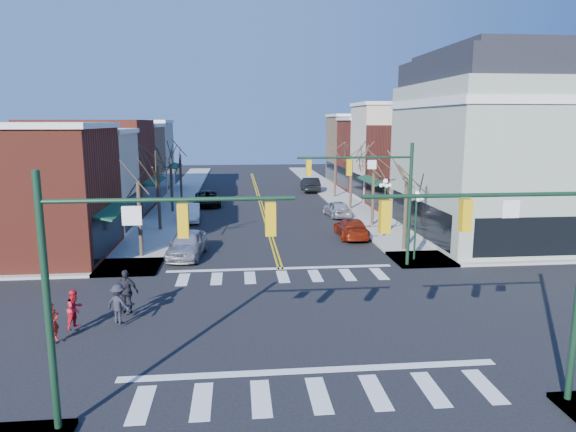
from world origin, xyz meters
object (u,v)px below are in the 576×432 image
object	(u,v)px
car_left_near	(187,244)
car_right_far	(310,185)
car_left_far	(208,198)
pedestrian_dark_b	(118,304)
pedestrian_dark_a	(126,291)
lamppost_corner	(416,214)
car_left_mid	(190,213)
car_right_near	(351,228)
victorian_corner	(502,146)
pedestrian_red_b	(75,309)
pedestrian_red_a	(52,322)
car_right_mid	(337,209)
lamppost_midblock	(385,198)

from	to	relation	value
car_left_near	car_right_far	distance (m)	31.65
car_left_far	pedestrian_dark_b	size ratio (longest dim) A/B	3.20
car_left_far	pedestrian_dark_a	size ratio (longest dim) A/B	2.75
lamppost_corner	car_right_far	bearing A→B (deg)	93.25
car_left_mid	car_right_near	xyz separation A→B (m)	(12.24, -7.38, -0.02)
victorian_corner	pedestrian_red_b	bearing A→B (deg)	-149.82
victorian_corner	car_right_far	distance (m)	28.25
lamppost_corner	pedestrian_red_b	world-z (taller)	lamppost_corner
car_left_far	car_left_near	bearing A→B (deg)	-95.29
car_left_mid	car_right_near	distance (m)	14.30
car_left_near	pedestrian_red_a	distance (m)	13.12
lamppost_corner	car_left_far	bearing A→B (deg)	121.23
victorian_corner	car_left_near	world-z (taller)	victorian_corner
car_right_mid	pedestrian_dark_a	xyz separation A→B (m)	(-13.70, -22.39, 0.39)
lamppost_corner	car_left_near	world-z (taller)	lamppost_corner
pedestrian_red_b	car_left_far	bearing A→B (deg)	18.74
lamppost_corner	pedestrian_dark_b	world-z (taller)	lamppost_corner
victorian_corner	car_left_far	distance (m)	27.94
victorian_corner	pedestrian_dark_b	bearing A→B (deg)	-148.70
car_right_mid	car_right_far	xyz separation A→B (m)	(0.00, 16.68, 0.12)
lamppost_corner	pedestrian_red_a	bearing A→B (deg)	-150.28
victorian_corner	car_left_far	world-z (taller)	victorian_corner
pedestrian_dark_b	car_left_far	bearing A→B (deg)	-68.06
car_left_near	car_left_mid	distance (m)	11.76
car_right_far	lamppost_midblock	bearing A→B (deg)	93.83
pedestrian_dark_b	lamppost_corner	bearing A→B (deg)	-125.68
lamppost_corner	car_right_near	distance (m)	7.52
car_left_near	car_right_near	world-z (taller)	car_left_near
lamppost_corner	pedestrian_dark_b	size ratio (longest dim) A/B	2.60
lamppost_midblock	car_right_near	world-z (taller)	lamppost_midblock
lamppost_midblock	car_right_near	distance (m)	3.27
victorian_corner	car_left_mid	distance (m)	25.02
victorian_corner	lamppost_midblock	bearing A→B (deg)	176.55
lamppost_corner	car_left_mid	world-z (taller)	lamppost_corner
pedestrian_dark_b	car_right_mid	bearing A→B (deg)	-94.64
car_right_far	pedestrian_red_b	bearing A→B (deg)	68.95
car_right_far	car_left_mid	bearing A→B (deg)	53.67
victorian_corner	car_right_mid	distance (m)	14.80
lamppost_midblock	pedestrian_red_a	size ratio (longest dim) A/B	2.83
pedestrian_red_a	pedestrian_dark_b	size ratio (longest dim) A/B	0.92
car_right_near	pedestrian_red_b	bearing A→B (deg)	48.06
car_left_far	pedestrian_dark_a	xyz separation A→B (m)	(-1.94, -29.70, 0.38)
pedestrian_red_a	car_left_mid	bearing A→B (deg)	35.92
lamppost_midblock	pedestrian_dark_b	size ratio (longest dim) A/B	2.60
victorian_corner	car_left_mid	bearing A→B (deg)	160.38
car_left_mid	lamppost_corner	bearing A→B (deg)	-47.08
car_right_near	pedestrian_dark_a	size ratio (longest dim) A/B	2.53
car_left_near	car_right_near	xyz separation A→B (m)	(11.41, 4.35, -0.13)
pedestrian_dark_b	pedestrian_dark_a	bearing A→B (deg)	-67.61
car_right_far	car_left_near	bearing A→B (deg)	67.53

